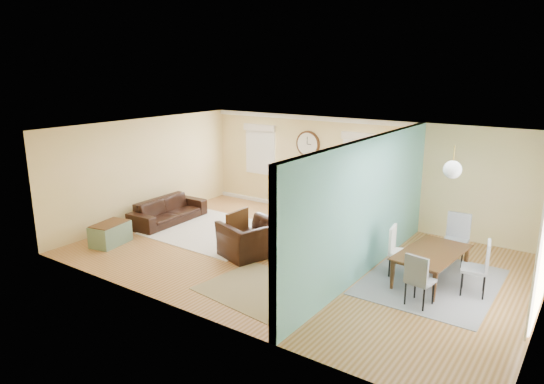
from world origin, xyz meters
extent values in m
plane|color=brown|center=(0.00, 0.00, 0.00)|extent=(9.00, 9.00, 0.00)
cube|color=#DDC774|center=(0.00, 3.00, 1.30)|extent=(9.00, 0.02, 2.60)
cube|color=#DDC774|center=(0.00, -3.00, 1.30)|extent=(9.00, 0.02, 2.60)
cube|color=#DDC774|center=(-4.50, 0.00, 1.30)|extent=(0.02, 6.00, 2.60)
cube|color=white|center=(0.00, 0.00, 2.60)|extent=(9.00, 6.00, 0.02)
cube|color=#DDC774|center=(1.50, 1.40, 1.30)|extent=(0.12, 3.20, 2.60)
cube|color=#DDC774|center=(1.50, -2.50, 1.30)|extent=(0.12, 1.00, 2.60)
cube|color=#DDC774|center=(1.50, -1.10, 2.40)|extent=(0.12, 1.80, 0.40)
cube|color=white|center=(1.43, -0.20, 1.10)|extent=(0.04, 0.12, 2.20)
cube|color=white|center=(1.43, -2.00, 1.10)|extent=(0.04, 0.12, 2.20)
cube|color=white|center=(1.43, -1.10, 2.20)|extent=(0.04, 1.92, 0.12)
cube|color=#6BC3B3|center=(1.57, 0.00, 1.30)|extent=(0.02, 6.00, 2.60)
cube|color=white|center=(-1.50, 2.88, 0.55)|extent=(1.50, 0.24, 1.10)
cube|color=white|center=(-1.50, 2.85, 1.13)|extent=(1.70, 0.30, 0.08)
cube|color=black|center=(-1.50, 2.98, 0.50)|extent=(0.85, 0.02, 0.75)
cube|color=gold|center=(-1.50, 2.87, 0.42)|extent=(0.85, 0.02, 0.62)
cylinder|color=#472811|center=(-1.50, 2.97, 1.85)|extent=(0.70, 0.06, 0.70)
cylinder|color=silver|center=(-1.50, 2.94, 1.85)|extent=(0.60, 0.01, 0.60)
cube|color=black|center=(-1.50, 2.93, 1.95)|extent=(0.02, 0.01, 0.20)
cube|color=black|center=(-1.44, 2.93, 1.85)|extent=(0.12, 0.01, 0.02)
cube|color=white|center=(-3.05, 2.98, 1.55)|extent=(0.90, 0.03, 1.30)
cube|color=white|center=(-3.05, 2.95, 1.55)|extent=(1.00, 0.04, 1.40)
cube|color=white|center=(-3.05, 2.91, 2.18)|extent=(1.05, 0.10, 0.18)
cube|color=white|center=(0.05, 2.98, 1.55)|extent=(0.90, 0.03, 1.30)
cube|color=white|center=(0.05, 2.95, 1.55)|extent=(1.00, 0.04, 1.40)
cube|color=white|center=(0.05, 2.91, 2.18)|extent=(1.05, 0.10, 0.18)
cube|color=white|center=(4.44, 0.00, 1.10)|extent=(0.03, 1.70, 2.20)
cylinder|color=gold|center=(3.00, 0.00, 2.45)|extent=(0.02, 0.02, 0.30)
sphere|color=white|center=(3.00, 0.00, 2.20)|extent=(0.30, 0.30, 0.30)
cube|color=white|center=(-2.40, 0.22, 0.01)|extent=(2.95, 2.57, 0.02)
cube|color=#98865E|center=(0.38, -1.69, 0.01)|extent=(2.20, 1.88, 0.01)
cube|color=gray|center=(2.72, 0.36, 0.01)|extent=(2.19, 2.74, 0.01)
imported|color=black|center=(-3.87, 0.11, 0.30)|extent=(0.90, 2.11, 0.61)
imported|color=black|center=(-0.77, -0.52, 0.37)|extent=(1.30, 1.39, 0.74)
imported|color=#176A3C|center=(-0.16, 2.32, 0.31)|extent=(0.94, 0.94, 0.62)
cube|color=slate|center=(-3.74, -1.75, 0.24)|extent=(0.67, 0.93, 0.47)
cube|color=#472811|center=(-3.74, -1.75, 0.48)|extent=(0.63, 0.88, 0.02)
cube|color=#AA724B|center=(1.11, 1.23, 0.40)|extent=(0.53, 1.59, 0.80)
cube|color=#472811|center=(0.84, 0.75, 0.55)|extent=(0.01, 0.42, 0.22)
cube|color=#472811|center=(0.84, 0.75, 0.28)|extent=(0.01, 0.42, 0.22)
cube|color=#472811|center=(0.84, 1.23, 0.55)|extent=(0.01, 0.42, 0.22)
cube|color=#472811|center=(0.84, 1.23, 0.28)|extent=(0.01, 0.42, 0.22)
cube|color=#472811|center=(0.84, 1.71, 0.55)|extent=(0.01, 0.42, 0.22)
cube|color=#472811|center=(0.84, 1.71, 0.28)|extent=(0.01, 0.42, 0.22)
imported|color=black|center=(1.09, 1.23, 1.11)|extent=(0.18, 1.10, 0.63)
cylinder|color=white|center=(1.04, 0.02, 0.24)|extent=(0.33, 0.33, 0.48)
imported|color=#337F33|center=(1.04, 0.02, 0.71)|extent=(0.53, 0.50, 0.46)
imported|color=#472811|center=(2.72, 0.36, 0.29)|extent=(1.09, 1.75, 0.59)
cube|color=gray|center=(2.82, 1.46, 0.48)|extent=(0.47, 0.47, 0.05)
cube|color=gray|center=(2.82, 1.46, 0.75)|extent=(0.45, 0.07, 0.54)
cylinder|color=black|center=(2.99, 1.65, 0.23)|extent=(0.03, 0.03, 0.45)
cylinder|color=black|center=(3.01, 1.29, 0.23)|extent=(0.03, 0.03, 0.45)
cylinder|color=black|center=(2.63, 1.64, 0.23)|extent=(0.03, 0.03, 0.45)
cylinder|color=black|center=(2.65, 1.27, 0.23)|extent=(0.03, 0.03, 0.45)
cube|color=gray|center=(2.82, -0.64, 0.43)|extent=(0.46, 0.46, 0.05)
cube|color=gray|center=(2.82, -0.64, 0.67)|extent=(0.40, 0.12, 0.48)
cylinder|color=black|center=(2.63, -0.78, 0.20)|extent=(0.03, 0.03, 0.40)
cylinder|color=black|center=(2.68, -0.46, 0.20)|extent=(0.03, 0.03, 0.40)
cylinder|color=black|center=(2.95, -0.83, 0.20)|extent=(0.03, 0.03, 0.40)
cylinder|color=black|center=(3.01, -0.51, 0.20)|extent=(0.03, 0.03, 0.40)
cube|color=white|center=(2.14, 0.32, 0.45)|extent=(0.48, 0.48, 0.05)
cube|color=white|center=(2.14, 0.32, 0.70)|extent=(0.11, 0.42, 0.50)
cylinder|color=black|center=(1.95, 0.46, 0.21)|extent=(0.03, 0.03, 0.42)
cylinder|color=black|center=(2.29, 0.51, 0.21)|extent=(0.03, 0.03, 0.42)
cylinder|color=black|center=(2.00, 0.12, 0.21)|extent=(0.03, 0.03, 0.42)
cylinder|color=black|center=(2.34, 0.17, 0.21)|extent=(0.03, 0.03, 0.42)
cube|color=gray|center=(3.45, 0.28, 0.46)|extent=(0.51, 0.51, 0.05)
cube|color=gray|center=(3.45, 0.28, 0.72)|extent=(0.13, 0.44, 0.52)
cylinder|color=black|center=(3.65, 0.14, 0.22)|extent=(0.03, 0.03, 0.43)
cylinder|color=black|center=(3.31, 0.07, 0.22)|extent=(0.03, 0.03, 0.43)
cylinder|color=black|center=(3.59, 0.48, 0.22)|extent=(0.03, 0.03, 0.43)
cylinder|color=black|center=(3.24, 0.42, 0.22)|extent=(0.03, 0.03, 0.43)
camera|label=1|loc=(5.01, -8.03, 3.81)|focal=32.00mm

